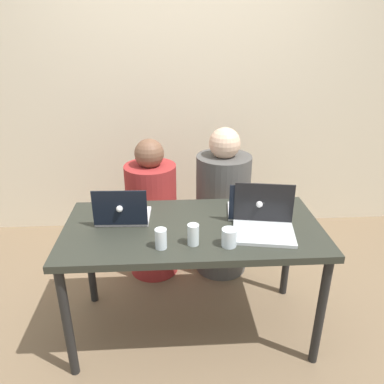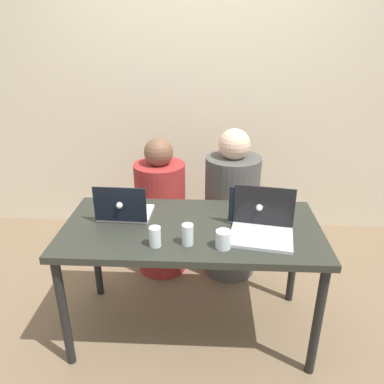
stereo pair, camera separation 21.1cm
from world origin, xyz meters
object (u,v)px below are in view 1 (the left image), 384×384
(laptop_front_right, at_px, (264,222))
(person_on_left, at_px, (152,216))
(laptop_back_right, at_px, (257,209))
(water_glass_left, at_px, (161,240))
(water_glass_right, at_px, (229,239))
(laptop_back_left, at_px, (123,213))
(person_on_right, at_px, (222,210))
(water_glass_center, at_px, (193,236))

(laptop_front_right, bearing_deg, person_on_left, 141.59)
(laptop_back_right, bearing_deg, water_glass_left, 36.60)
(water_glass_right, bearing_deg, water_glass_left, 179.86)
(person_on_left, xyz_separation_m, laptop_back_left, (-0.13, -0.57, 0.32))
(water_glass_right, bearing_deg, person_on_left, 116.64)
(person_on_right, distance_m, laptop_back_left, 0.92)
(water_glass_right, height_order, water_glass_center, water_glass_center)
(person_on_right, bearing_deg, water_glass_left, 65.41)
(laptop_back_left, bearing_deg, laptop_front_right, 170.75)
(person_on_left, relative_size, laptop_back_left, 3.46)
(laptop_front_right, relative_size, water_glass_center, 3.26)
(person_on_left, relative_size, water_glass_center, 9.46)
(person_on_right, relative_size, laptop_back_right, 3.13)
(water_glass_center, bearing_deg, water_glass_right, -7.75)
(laptop_back_right, bearing_deg, person_on_left, -33.17)
(laptop_back_left, bearing_deg, laptop_back_right, -176.92)
(laptop_front_right, distance_m, laptop_back_left, 0.80)
(laptop_back_left, xyz_separation_m, water_glass_center, (0.39, -0.28, 0.00))
(laptop_front_right, distance_m, water_glass_left, 0.58)
(person_on_left, distance_m, water_glass_left, 0.93)
(person_on_right, relative_size, water_glass_right, 11.99)
(person_on_right, height_order, laptop_back_right, person_on_right)
(person_on_right, height_order, water_glass_right, person_on_right)
(person_on_left, distance_m, person_on_right, 0.53)
(person_on_right, xyz_separation_m, water_glass_center, (-0.27, -0.85, 0.28))
(laptop_back_right, xyz_separation_m, laptop_back_left, (-0.79, -0.01, -0.00))
(person_on_left, height_order, laptop_front_right, person_on_left)
(laptop_front_right, height_order, water_glass_center, laptop_front_right)
(laptop_front_right, bearing_deg, water_glass_center, -153.56)
(water_glass_right, bearing_deg, person_on_right, 83.99)
(person_on_left, xyz_separation_m, laptop_front_right, (0.65, -0.73, 0.32))
(person_on_left, distance_m, water_glass_center, 0.94)
(person_on_right, distance_m, laptop_front_right, 0.80)
(laptop_back_left, distance_m, water_glass_right, 0.65)
(person_on_right, height_order, laptop_back_left, person_on_right)
(person_on_left, relative_size, person_on_right, 0.94)
(laptop_front_right, bearing_deg, laptop_back_right, 99.61)
(person_on_left, xyz_separation_m, person_on_right, (0.53, 0.00, 0.03))
(water_glass_left, distance_m, water_glass_center, 0.17)
(person_on_right, height_order, laptop_front_right, person_on_right)
(person_on_right, bearing_deg, person_on_left, 2.18)
(laptop_back_left, bearing_deg, person_on_right, -137.04)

